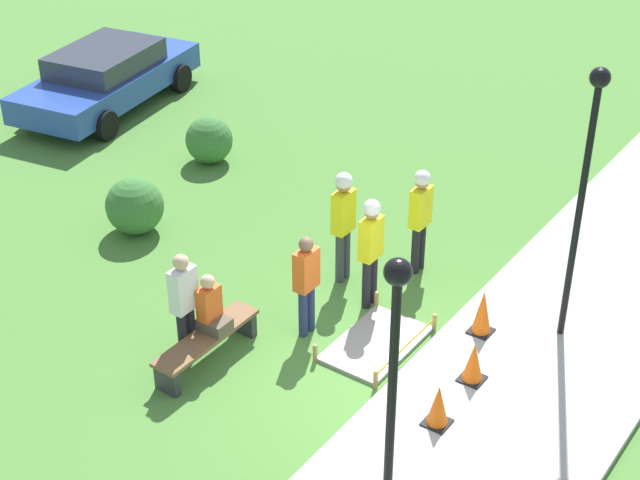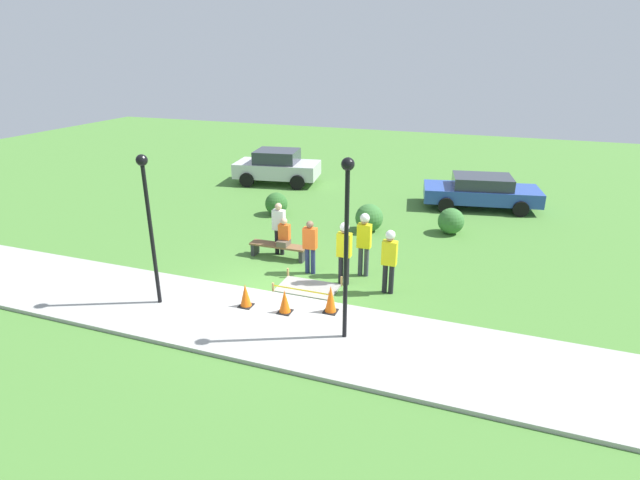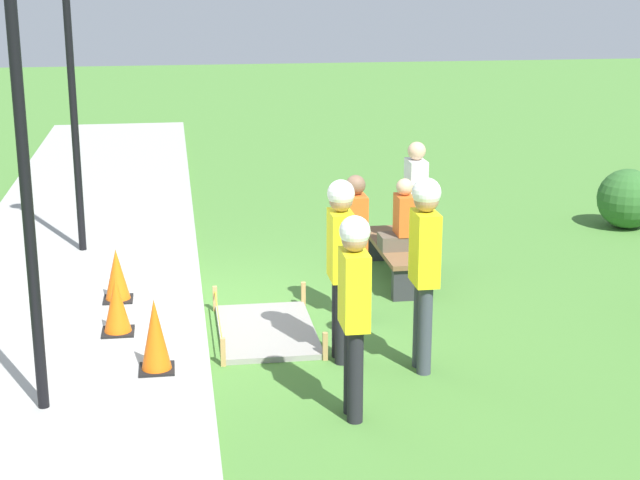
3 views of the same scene
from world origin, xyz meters
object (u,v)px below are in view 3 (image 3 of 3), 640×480
at_px(worker_supervisor, 341,253).
at_px(lamppost_far, 70,62).
at_px(person_seated_on_bench, 401,221).
at_px(bystander_in_orange_shirt, 355,239).
at_px(traffic_cone_far_patch, 117,306).
at_px(worker_assistant, 425,255).
at_px(lamppost_near, 19,100).
at_px(worker_trainee, 354,299).
at_px(traffic_cone_near_patch, 117,275).
at_px(traffic_cone_sidewalk_edge, 155,335).
at_px(park_bench, 393,254).
at_px(bystander_in_gray_shirt, 415,201).

relative_size(worker_supervisor, lamppost_far, 0.48).
distance_m(person_seated_on_bench, bystander_in_orange_shirt, 1.46).
relative_size(traffic_cone_far_patch, worker_assistant, 0.32).
bearing_deg(bystander_in_orange_shirt, lamppost_near, -56.95).
bearing_deg(worker_trainee, traffic_cone_near_patch, -145.90).
distance_m(traffic_cone_near_patch, traffic_cone_sidewalk_edge, 2.20).
height_order(traffic_cone_sidewalk_edge, lamppost_near, lamppost_near).
distance_m(traffic_cone_sidewalk_edge, worker_trainee, 2.14).
bearing_deg(park_bench, worker_assistant, -7.28).
bearing_deg(lamppost_far, worker_supervisor, 34.69).
xyz_separation_m(traffic_cone_near_patch, park_bench, (-0.64, 3.43, -0.08)).
bearing_deg(lamppost_near, traffic_cone_far_patch, 162.08).
distance_m(worker_trainee, lamppost_near, 3.23).
relative_size(bystander_in_orange_shirt, bystander_in_gray_shirt, 0.95).
height_order(traffic_cone_sidewalk_edge, worker_trainee, worker_trainee).
bearing_deg(traffic_cone_far_patch, worker_supervisor, 69.37).
height_order(traffic_cone_sidewalk_edge, person_seated_on_bench, person_seated_on_bench).
distance_m(traffic_cone_far_patch, park_bench, 3.79).
relative_size(traffic_cone_sidewalk_edge, worker_supervisor, 0.39).
bearing_deg(lamppost_near, park_bench, 131.28).
xyz_separation_m(traffic_cone_sidewalk_edge, park_bench, (-2.79, 2.96, -0.13)).
bearing_deg(worker_supervisor, traffic_cone_far_patch, -110.63).
relative_size(worker_trainee, bystander_in_orange_shirt, 1.11).
xyz_separation_m(worker_trainee, lamppost_far, (-5.47, -2.77, 1.55)).
relative_size(worker_trainee, bystander_in_gray_shirt, 1.06).
height_order(traffic_cone_far_patch, traffic_cone_sidewalk_edge, traffic_cone_sidewalk_edge).
xyz_separation_m(person_seated_on_bench, worker_assistant, (2.74, -0.42, 0.38)).
bearing_deg(bystander_in_orange_shirt, person_seated_on_bench, 145.92).
distance_m(traffic_cone_near_patch, lamppost_far, 3.23).
height_order(worker_assistant, lamppost_near, lamppost_near).
xyz_separation_m(worker_assistant, worker_trainee, (0.94, -0.86, -0.08)).
xyz_separation_m(traffic_cone_far_patch, person_seated_on_bench, (-1.52, 3.43, 0.40)).
distance_m(traffic_cone_near_patch, bystander_in_orange_shirt, 2.82).
xyz_separation_m(traffic_cone_sidewalk_edge, worker_assistant, (0.14, 2.59, 0.73)).
height_order(worker_trainee, lamppost_near, lamppost_near).
height_order(park_bench, bystander_in_orange_shirt, bystander_in_orange_shirt).
bearing_deg(person_seated_on_bench, lamppost_far, -113.80).
distance_m(park_bench, person_seated_on_bench, 0.52).
height_order(traffic_cone_near_patch, traffic_cone_sidewalk_edge, traffic_cone_sidewalk_edge).
bearing_deg(worker_trainee, traffic_cone_far_patch, -135.21).
xyz_separation_m(bystander_in_gray_shirt, lamppost_near, (3.56, -4.24, 1.82)).
xyz_separation_m(worker_assistant, lamppost_far, (-4.53, -3.63, 1.47)).
bearing_deg(lamppost_near, lamppost_far, -179.32).
bearing_deg(lamppost_far, worker_trainee, 26.86).
height_order(worker_trainee, lamppost_far, lamppost_far).
height_order(traffic_cone_sidewalk_edge, park_bench, traffic_cone_sidewalk_edge).
bearing_deg(lamppost_far, worker_assistant, 38.73).
height_order(worker_assistant, lamppost_far, lamppost_far).
height_order(traffic_cone_near_patch, lamppost_far, lamppost_far).
xyz_separation_m(park_bench, worker_supervisor, (2.56, -1.13, 0.80)).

